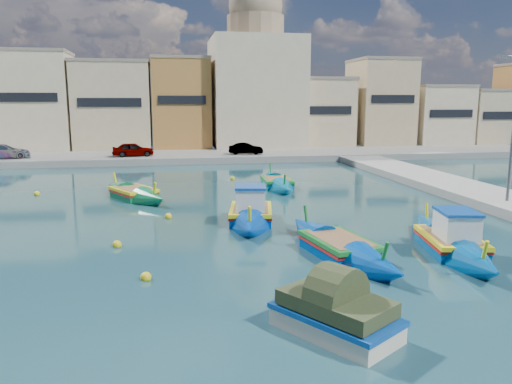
{
  "coord_description": "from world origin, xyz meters",
  "views": [
    {
      "loc": [
        -0.12,
        -17.13,
        5.71
      ],
      "look_at": [
        4.0,
        6.0,
        1.4
      ],
      "focal_mm": 35.0,
      "sensor_mm": 36.0,
      "label": 1
    }
  ],
  "objects_px": {
    "luzzu_blue_cabin": "(251,215)",
    "tender_near": "(336,316)",
    "luzzu_green": "(134,195)",
    "church_block": "(256,77)",
    "luzzu_turquoise_cabin": "(451,243)",
    "luzzu_blue_south": "(339,249)",
    "luzzu_cyan_mid": "(277,184)"
  },
  "relations": [
    {
      "from": "luzzu_turquoise_cabin",
      "to": "luzzu_blue_south",
      "type": "xyz_separation_m",
      "value": [
        -4.36,
        0.34,
        -0.08
      ]
    },
    {
      "from": "luzzu_blue_cabin",
      "to": "tender_near",
      "type": "height_order",
      "value": "luzzu_blue_cabin"
    },
    {
      "from": "luzzu_turquoise_cabin",
      "to": "luzzu_green",
      "type": "height_order",
      "value": "luzzu_turquoise_cabin"
    },
    {
      "from": "luzzu_green",
      "to": "luzzu_blue_south",
      "type": "relative_size",
      "value": 0.86
    },
    {
      "from": "luzzu_green",
      "to": "church_block",
      "type": "bearing_deg",
      "value": 66.03
    },
    {
      "from": "church_block",
      "to": "luzzu_green",
      "type": "bearing_deg",
      "value": -113.97
    },
    {
      "from": "luzzu_green",
      "to": "luzzu_blue_south",
      "type": "height_order",
      "value": "luzzu_blue_south"
    },
    {
      "from": "luzzu_blue_south",
      "to": "tender_near",
      "type": "xyz_separation_m",
      "value": [
        -2.27,
        -6.14,
        0.23
      ]
    },
    {
      "from": "luzzu_turquoise_cabin",
      "to": "tender_near",
      "type": "bearing_deg",
      "value": -138.79
    },
    {
      "from": "church_block",
      "to": "luzzu_turquoise_cabin",
      "type": "distance_m",
      "value": 41.09
    },
    {
      "from": "tender_near",
      "to": "luzzu_blue_cabin",
      "type": "bearing_deg",
      "value": 90.62
    },
    {
      "from": "luzzu_cyan_mid",
      "to": "luzzu_green",
      "type": "bearing_deg",
      "value": -165.34
    },
    {
      "from": "luzzu_green",
      "to": "luzzu_blue_south",
      "type": "xyz_separation_m",
      "value": [
        8.28,
        -12.59,
        0.0
      ]
    },
    {
      "from": "tender_near",
      "to": "church_block",
      "type": "bearing_deg",
      "value": 82.4
    },
    {
      "from": "tender_near",
      "to": "luzzu_green",
      "type": "bearing_deg",
      "value": 107.78
    },
    {
      "from": "luzzu_green",
      "to": "luzzu_blue_cabin",
      "type": "bearing_deg",
      "value": -49.23
    },
    {
      "from": "luzzu_blue_cabin",
      "to": "luzzu_blue_south",
      "type": "relative_size",
      "value": 0.98
    },
    {
      "from": "luzzu_blue_cabin",
      "to": "tender_near",
      "type": "bearing_deg",
      "value": -89.38
    },
    {
      "from": "luzzu_blue_south",
      "to": "tender_near",
      "type": "distance_m",
      "value": 6.55
    },
    {
      "from": "luzzu_blue_cabin",
      "to": "luzzu_green",
      "type": "height_order",
      "value": "luzzu_blue_cabin"
    },
    {
      "from": "church_block",
      "to": "luzzu_turquoise_cabin",
      "type": "relative_size",
      "value": 2.27
    },
    {
      "from": "luzzu_green",
      "to": "luzzu_cyan_mid",
      "type": "bearing_deg",
      "value": 14.66
    },
    {
      "from": "church_block",
      "to": "luzzu_turquoise_cabin",
      "type": "bearing_deg",
      "value": -89.32
    },
    {
      "from": "luzzu_cyan_mid",
      "to": "luzzu_blue_south",
      "type": "height_order",
      "value": "luzzu_blue_south"
    },
    {
      "from": "luzzu_turquoise_cabin",
      "to": "church_block",
      "type": "bearing_deg",
      "value": 90.68
    },
    {
      "from": "luzzu_turquoise_cabin",
      "to": "luzzu_green",
      "type": "distance_m",
      "value": 18.08
    },
    {
      "from": "luzzu_green",
      "to": "luzzu_turquoise_cabin",
      "type": "bearing_deg",
      "value": -45.67
    },
    {
      "from": "church_block",
      "to": "luzzu_green",
      "type": "xyz_separation_m",
      "value": [
        -12.16,
        -27.35,
        -8.17
      ]
    },
    {
      "from": "luzzu_turquoise_cabin",
      "to": "luzzu_blue_cabin",
      "type": "relative_size",
      "value": 1.05
    },
    {
      "from": "luzzu_blue_cabin",
      "to": "tender_near",
      "type": "relative_size",
      "value": 2.28
    },
    {
      "from": "luzzu_blue_cabin",
      "to": "tender_near",
      "type": "xyz_separation_m",
      "value": [
        0.13,
        -11.92,
        0.13
      ]
    },
    {
      "from": "luzzu_green",
      "to": "tender_near",
      "type": "distance_m",
      "value": 19.68
    }
  ]
}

